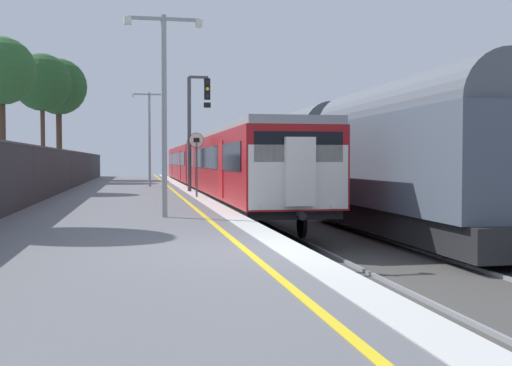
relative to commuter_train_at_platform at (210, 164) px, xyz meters
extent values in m
cube|color=slate|center=(-4.60, -26.02, -1.77)|extent=(6.40, 110.00, 1.00)
cube|color=silver|center=(-1.70, -26.02, -1.26)|extent=(0.60, 110.00, 0.01)
cube|color=yellow|center=(-2.45, -26.02, -1.26)|extent=(0.12, 110.00, 0.01)
cube|color=gray|center=(-0.71, -26.02, -2.23)|extent=(0.07, 110.00, 0.08)
cube|color=gray|center=(0.72, -26.02, -2.23)|extent=(0.07, 110.00, 0.08)
cube|color=maroon|center=(0.00, -10.17, 0.00)|extent=(2.80, 19.86, 2.30)
cube|color=black|center=(0.00, -10.17, -1.27)|extent=(2.64, 19.26, 0.25)
cube|color=gray|center=(0.00, -10.17, 1.27)|extent=(2.68, 19.86, 0.24)
cube|color=black|center=(-1.41, -10.17, 0.30)|extent=(0.02, 18.26, 0.84)
cube|color=red|center=(-1.41, -15.13, -0.10)|extent=(0.03, 1.10, 1.90)
cube|color=red|center=(-1.41, -5.20, -0.10)|extent=(0.03, 1.10, 1.90)
cylinder|color=black|center=(-0.78, -17.50, -1.77)|extent=(0.12, 0.84, 0.84)
cylinder|color=black|center=(0.78, -17.50, -1.77)|extent=(0.12, 0.84, 0.84)
cylinder|color=black|center=(-0.78, -2.84, -1.77)|extent=(0.12, 0.84, 0.84)
cylinder|color=black|center=(0.78, -2.84, -1.77)|extent=(0.12, 0.84, 0.84)
cube|color=maroon|center=(0.00, 10.29, 0.00)|extent=(2.80, 19.86, 2.30)
cube|color=black|center=(0.00, 10.29, -1.27)|extent=(2.64, 19.26, 0.25)
cube|color=gray|center=(0.00, 10.29, 1.27)|extent=(2.68, 19.86, 0.24)
cube|color=black|center=(-1.41, 10.29, 0.30)|extent=(0.02, 18.26, 0.84)
cube|color=red|center=(-1.41, 5.32, -0.10)|extent=(0.03, 1.10, 1.90)
cube|color=red|center=(-1.41, 15.25, -0.10)|extent=(0.03, 1.10, 1.90)
cylinder|color=black|center=(-0.78, 2.96, -1.77)|extent=(0.12, 0.84, 0.84)
cylinder|color=black|center=(0.78, 2.96, -1.77)|extent=(0.12, 0.84, 0.84)
cylinder|color=black|center=(-0.78, 17.62, -1.77)|extent=(0.12, 0.84, 0.84)
cylinder|color=black|center=(0.78, 17.62, -1.77)|extent=(0.12, 0.84, 0.84)
cube|color=silver|center=(0.00, -20.06, -0.25)|extent=(2.70, 0.10, 1.70)
cube|color=black|center=(0.00, -20.07, 0.55)|extent=(2.40, 0.08, 0.80)
cube|color=silver|center=(0.00, -20.20, -0.10)|extent=(0.80, 0.24, 1.80)
cylinder|color=white|center=(-0.95, -20.12, -1.00)|extent=(0.18, 0.06, 0.18)
cylinder|color=white|center=(0.95, -20.12, -1.00)|extent=(0.18, 0.06, 0.18)
cylinder|color=black|center=(0.00, -20.35, -1.25)|extent=(0.20, 0.35, 0.20)
cube|color=black|center=(0.00, 10.29, 1.52)|extent=(0.60, 0.90, 0.20)
cube|color=#232326|center=(4.00, -17.89, -1.64)|extent=(2.30, 12.26, 0.79)
cube|color=#4C5666|center=(4.00, -17.89, 0.14)|extent=(2.60, 11.46, 2.78)
cylinder|color=#515660|center=(4.00, -17.89, 1.54)|extent=(2.39, 11.06, 2.39)
cylinder|color=black|center=(3.22, -22.02, -1.77)|extent=(0.12, 0.84, 0.84)
cylinder|color=black|center=(4.78, -22.02, -1.77)|extent=(0.12, 0.84, 0.84)
cylinder|color=black|center=(3.22, -13.76, -1.77)|extent=(0.12, 0.84, 0.84)
cylinder|color=black|center=(4.78, -13.76, -1.77)|extent=(0.12, 0.84, 0.84)
cube|color=#232326|center=(4.00, -4.83, -1.64)|extent=(2.30, 12.26, 0.79)
cube|color=#4C5666|center=(4.00, -4.83, 0.14)|extent=(2.60, 11.46, 2.78)
cylinder|color=#515660|center=(4.00, -4.83, 1.54)|extent=(2.39, 11.06, 2.39)
cylinder|color=black|center=(3.22, -8.96, -1.77)|extent=(0.12, 0.84, 0.84)
cylinder|color=black|center=(4.78, -8.96, -1.77)|extent=(0.12, 0.84, 0.84)
cylinder|color=black|center=(3.22, -0.70, -1.77)|extent=(0.12, 0.84, 0.84)
cylinder|color=black|center=(4.78, -0.70, -1.77)|extent=(0.12, 0.84, 0.84)
cube|color=#232326|center=(4.00, 8.23, -1.64)|extent=(2.30, 12.26, 0.79)
cube|color=#4C5666|center=(4.00, 8.23, 0.14)|extent=(2.60, 11.46, 2.78)
cylinder|color=#515660|center=(4.00, 8.23, 1.54)|extent=(2.39, 11.06, 2.39)
cylinder|color=black|center=(3.22, 4.10, -1.77)|extent=(0.12, 0.84, 0.84)
cylinder|color=black|center=(4.78, 4.10, -1.77)|extent=(0.12, 0.84, 0.84)
cylinder|color=black|center=(3.22, 12.36, -1.77)|extent=(0.12, 0.84, 0.84)
cylinder|color=black|center=(4.78, 12.36, -1.77)|extent=(0.12, 0.84, 0.84)
cylinder|color=#47474C|center=(-1.75, -6.48, 1.42)|extent=(0.18, 0.18, 5.37)
cube|color=#47474C|center=(-1.30, -6.48, 4.11)|extent=(0.90, 0.12, 0.12)
cube|color=black|center=(-0.90, -6.48, 3.56)|extent=(0.28, 0.20, 1.00)
cylinder|color=black|center=(-0.90, -6.60, 3.88)|extent=(0.16, 0.04, 0.16)
cylinder|color=yellow|center=(-0.90, -6.60, 3.56)|extent=(0.16, 0.04, 0.16)
cylinder|color=black|center=(-0.90, -6.60, 3.24)|extent=(0.16, 0.04, 0.16)
cube|color=black|center=(-0.90, -6.48, 2.81)|extent=(0.32, 0.16, 0.24)
cylinder|color=#59595B|center=(-1.85, -11.15, -0.16)|extent=(0.08, 0.08, 2.21)
cylinder|color=black|center=(-1.85, -11.15, 1.00)|extent=(0.59, 0.02, 0.59)
cylinder|color=silver|center=(-1.85, -11.16, 1.00)|extent=(0.56, 0.02, 0.56)
cube|color=black|center=(-1.85, -11.18, 1.00)|extent=(0.24, 0.01, 0.18)
cylinder|color=#93999E|center=(-3.48, -19.78, 1.31)|extent=(0.14, 0.14, 5.16)
cube|color=#93999E|center=(-3.03, -19.78, 3.80)|extent=(0.90, 0.08, 0.08)
cylinder|color=silver|center=(-2.58, -19.78, 3.72)|extent=(0.20, 0.20, 0.18)
cube|color=#93999E|center=(-3.93, -19.78, 3.80)|extent=(0.90, 0.08, 0.08)
cylinder|color=silver|center=(-4.38, -19.78, 3.72)|extent=(0.20, 0.20, 0.18)
cylinder|color=#93999E|center=(-3.48, -0.46, 1.36)|extent=(0.14, 0.14, 5.25)
cube|color=#93999E|center=(-3.03, -0.46, 3.88)|extent=(0.90, 0.08, 0.08)
cylinder|color=silver|center=(-2.58, -0.46, 3.80)|extent=(0.20, 0.20, 0.18)
cube|color=#93999E|center=(-3.93, -0.46, 3.88)|extent=(0.90, 0.08, 0.08)
cylinder|color=silver|center=(-4.38, -0.46, 3.80)|extent=(0.20, 0.20, 0.18)
cylinder|color=#38383D|center=(-7.55, -14.33, -0.29)|extent=(0.07, 0.07, 1.96)
cylinder|color=#38383D|center=(-7.55, -2.64, -0.29)|extent=(0.07, 0.07, 1.96)
cylinder|color=#38383D|center=(-7.55, 9.05, -0.29)|extent=(0.07, 0.07, 1.96)
cylinder|color=#38383D|center=(-7.55, 20.73, -0.29)|extent=(0.07, 0.07, 1.96)
cylinder|color=#473323|center=(-10.47, 8.61, 1.58)|extent=(0.30, 0.30, 5.70)
sphere|color=#234C23|center=(-10.47, 8.61, 5.50)|extent=(3.89, 3.89, 3.89)
sphere|color=#234C23|center=(-10.35, 8.38, 5.02)|extent=(2.79, 2.79, 2.79)
cylinder|color=#473323|center=(-10.32, -5.14, 1.12)|extent=(0.30, 0.30, 4.76)
sphere|color=#285628|center=(-10.32, -5.14, 4.36)|extent=(3.14, 3.14, 3.14)
cylinder|color=#473323|center=(-10.03, 13.91, 1.70)|extent=(0.43, 0.43, 5.93)
sphere|color=#234C23|center=(-10.03, 13.91, 5.84)|extent=(4.27, 4.27, 4.27)
sphere|color=#234C23|center=(-9.79, 14.26, 5.30)|extent=(2.71, 2.71, 2.71)
camera|label=1|loc=(-4.16, -35.98, 0.19)|focal=43.88mm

